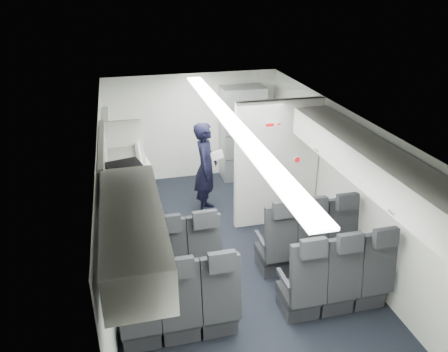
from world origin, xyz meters
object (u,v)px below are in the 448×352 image
galley_unit (242,133)px  carry_on_bag (124,172)px  boarding_door (111,168)px  seat_row_front (240,253)px  flight_attendant (206,168)px  seat_row_mid (261,296)px

galley_unit → carry_on_bag: 4.19m
boarding_door → seat_row_front: bearing=-51.8°
flight_attendant → galley_unit: bearing=-19.0°
seat_row_mid → boarding_door: boarding_door is taller
boarding_door → carry_on_bag: carry_on_bag is taller
galley_unit → flight_attendant: galley_unit is taller
seat_row_front → galley_unit: (0.95, 3.25, 0.55)m
seat_row_front → carry_on_bag: carry_on_bag is taller
seat_row_front → boarding_door: (-1.64, 2.09, 0.55)m
galley_unit → carry_on_bag: bearing=-125.5°
seat_row_mid → galley_unit: (0.95, 4.15, 0.55)m
galley_unit → flight_attendant: 1.61m
boarding_door → flight_attendant: bearing=-3.1°
flight_attendant → carry_on_bag: bearing=166.6°
seat_row_mid → boarding_door: size_ratio=1.79×
galley_unit → seat_row_mid: bearing=-102.9°
flight_attendant → carry_on_bag: size_ratio=4.37×
seat_row_mid → seat_row_front: bearing=90.0°
seat_row_front → boarding_door: size_ratio=1.79×
seat_row_front → flight_attendant: 2.05m
carry_on_bag → seat_row_mid: bearing=-44.7°
seat_row_mid → galley_unit: bearing=77.1°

